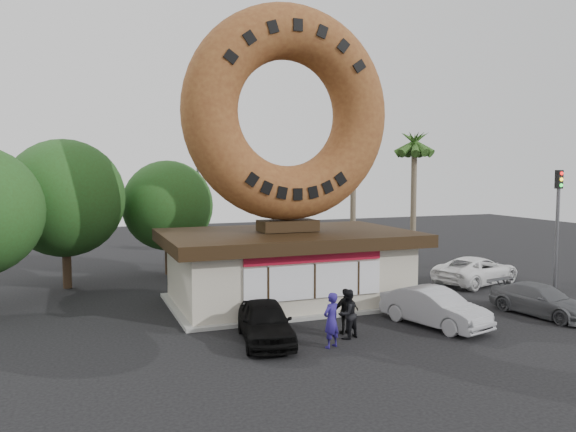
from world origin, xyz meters
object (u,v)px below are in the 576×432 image
at_px(car_black, 265,322).
at_px(car_grey, 541,300).
at_px(giant_donut, 288,113).
at_px(person_center, 347,314).
at_px(person_left, 331,320).
at_px(car_silver, 434,308).
at_px(person_right, 346,311).
at_px(car_white, 476,270).
at_px(traffic_signal, 558,213).
at_px(donut_shop, 288,264).
at_px(street_lamp, 201,196).

bearing_deg(car_black, car_grey, 6.92).
height_order(giant_donut, person_center, giant_donut).
relative_size(person_left, car_silver, 0.43).
xyz_separation_m(car_black, car_silver, (6.78, -0.46, 0.01)).
relative_size(person_center, person_right, 1.05).
height_order(car_silver, car_grey, car_silver).
xyz_separation_m(person_center, car_white, (10.91, 6.30, -0.17)).
xyz_separation_m(person_center, person_right, (0.21, 0.50, -0.04)).
xyz_separation_m(traffic_signal, car_black, (-16.86, -3.28, -3.14)).
distance_m(person_right, car_silver, 3.70).
bearing_deg(person_center, donut_shop, -112.74).
bearing_deg(person_left, giant_donut, -122.51).
height_order(person_right, car_black, person_right).
bearing_deg(giant_donut, car_grey, -33.30).
relative_size(giant_donut, person_left, 5.04).
xyz_separation_m(giant_donut, person_center, (0.03, -5.96, -7.71)).
bearing_deg(street_lamp, car_grey, -55.59).
bearing_deg(street_lamp, person_right, -82.29).
xyz_separation_m(donut_shop, traffic_signal, (14.00, -1.99, 2.10)).
xyz_separation_m(giant_donut, car_white, (10.94, 0.34, -7.88)).
bearing_deg(traffic_signal, car_white, 142.51).
distance_m(traffic_signal, car_black, 17.46).
bearing_deg(giant_donut, person_left, -98.15).
xyz_separation_m(person_right, car_grey, (8.84, -0.50, -0.21)).
bearing_deg(car_grey, traffic_signal, 27.79).
xyz_separation_m(donut_shop, car_grey, (9.08, -5.95, -1.13)).
xyz_separation_m(traffic_signal, person_center, (-13.97, -3.95, -2.97)).
height_order(giant_donut, person_left, giant_donut).
distance_m(person_left, car_white, 13.83).
relative_size(person_left, person_right, 1.12).
bearing_deg(car_white, car_silver, 113.75).
bearing_deg(car_grey, person_center, 168.96).
bearing_deg(car_grey, car_silver, 166.57).
distance_m(street_lamp, car_white, 16.47).
xyz_separation_m(giant_donut, person_right, (0.24, -5.46, -7.75)).
xyz_separation_m(donut_shop, person_right, (0.24, -5.44, -0.91)).
bearing_deg(car_white, giant_donut, 74.58).
height_order(traffic_signal, car_black, traffic_signal).
height_order(street_lamp, car_white, street_lamp).
xyz_separation_m(person_left, person_right, (1.20, 1.25, -0.10)).
bearing_deg(street_lamp, donut_shop, -79.50).
xyz_separation_m(street_lamp, car_black, (-1.00, -15.29, -3.76)).
bearing_deg(giant_donut, person_center, -89.72).
relative_size(car_grey, car_white, 0.84).
xyz_separation_m(car_silver, car_grey, (5.16, -0.22, -0.10)).
bearing_deg(car_white, donut_shop, 74.66).
height_order(street_lamp, traffic_signal, street_lamp).
relative_size(street_lamp, car_white, 1.53).
bearing_deg(person_right, traffic_signal, -167.20).
bearing_deg(person_center, car_white, -173.01).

